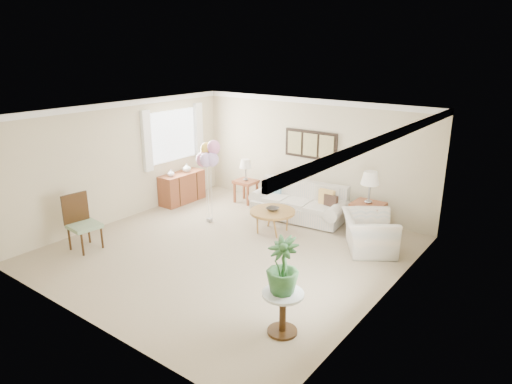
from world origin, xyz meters
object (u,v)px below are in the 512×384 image
coffee_table (273,212)px  balloon_cluster (208,155)px  sofa (299,205)px  accent_chair (81,221)px  armchair (369,233)px

coffee_table → balloon_cluster: (-1.46, -0.32, 1.06)m
sofa → accent_chair: 4.57m
coffee_table → armchair: (1.96, 0.37, -0.09)m
coffee_table → armchair: bearing=10.8°
sofa → balloon_cluster: size_ratio=1.26×
sofa → coffee_table: (-0.04, -1.01, 0.11)m
armchair → sofa: bearing=38.5°
accent_chair → sofa: bearing=56.9°
armchair → balloon_cluster: (-3.41, -0.69, 1.15)m
coffee_table → sofa: bearing=87.9°
sofa → balloon_cluster: (-1.49, -1.33, 1.17)m
sofa → armchair: (1.92, -0.64, 0.03)m
coffee_table → accent_chair: (-2.46, -2.81, 0.12)m
balloon_cluster → sofa: bearing=41.7°
sofa → accent_chair: bearing=-123.1°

